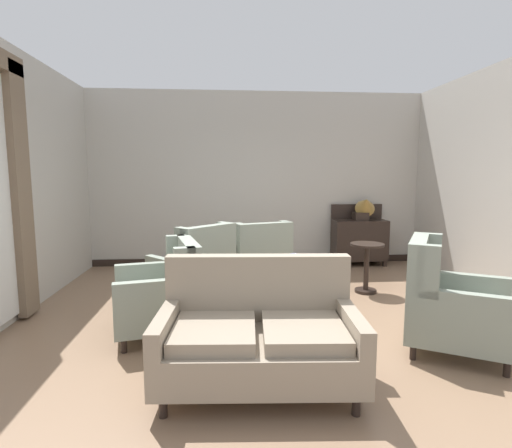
# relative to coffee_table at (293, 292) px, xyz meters

# --- Properties ---
(ground) EXTENTS (9.19, 9.19, 0.00)m
(ground) POSITION_rel_coffee_table_xyz_m (-0.11, -0.20, -0.38)
(ground) COLOR #896B51
(wall_back) EXTENTS (6.14, 0.08, 3.07)m
(wall_back) POSITION_rel_coffee_table_xyz_m (-0.11, 3.08, 1.16)
(wall_back) COLOR #BCB7AD
(wall_back) RESTS_ON ground
(wall_left) EXTENTS (0.08, 4.60, 3.07)m
(wall_left) POSITION_rel_coffee_table_xyz_m (-3.10, 0.78, 1.16)
(wall_left) COLOR #BCB7AD
(wall_left) RESTS_ON ground
(wall_right) EXTENTS (0.08, 4.60, 3.07)m
(wall_right) POSITION_rel_coffee_table_xyz_m (2.88, 0.78, 1.16)
(wall_right) COLOR #BCB7AD
(wall_right) RESTS_ON ground
(baseboard_back) EXTENTS (5.98, 0.03, 0.12)m
(baseboard_back) POSITION_rel_coffee_table_xyz_m (-0.11, 3.02, -0.32)
(baseboard_back) COLOR black
(baseboard_back) RESTS_ON ground
(coffee_table) EXTENTS (0.82, 0.82, 0.47)m
(coffee_table) POSITION_rel_coffee_table_xyz_m (0.00, 0.00, 0.00)
(coffee_table) COLOR black
(coffee_table) RESTS_ON ground
(porcelain_vase) EXTENTS (0.14, 0.14, 0.32)m
(porcelain_vase) POSITION_rel_coffee_table_xyz_m (0.00, -0.01, 0.23)
(porcelain_vase) COLOR #384C93
(porcelain_vase) RESTS_ON coffee_table
(settee) EXTENTS (1.57, 0.95, 0.97)m
(settee) POSITION_rel_coffee_table_xyz_m (-0.47, -1.17, 0.02)
(settee) COLOR gray
(settee) RESTS_ON ground
(armchair_back_corner) EXTENTS (0.98, 1.02, 0.96)m
(armchair_back_corner) POSITION_rel_coffee_table_xyz_m (-1.35, -0.08, 0.04)
(armchair_back_corner) COLOR gray
(armchair_back_corner) RESTS_ON ground
(armchair_far_left) EXTENTS (1.16, 1.17, 1.02)m
(armchair_far_left) POSITION_rel_coffee_table_xyz_m (-1.09, 0.85, 0.05)
(armchair_far_left) COLOR gray
(armchair_far_left) RESTS_ON ground
(armchair_beside_settee) EXTENTS (0.98, 0.98, 0.98)m
(armchair_beside_settee) POSITION_rel_coffee_table_xyz_m (-0.25, 1.43, 0.05)
(armchair_beside_settee) COLOR gray
(armchair_beside_settee) RESTS_ON ground
(armchair_near_sideboard) EXTENTS (1.16, 1.13, 1.05)m
(armchair_near_sideboard) POSITION_rel_coffee_table_xyz_m (1.33, -0.72, 0.06)
(armchair_near_sideboard) COLOR gray
(armchair_near_sideboard) RESTS_ON ground
(side_table) EXTENTS (0.46, 0.46, 0.69)m
(side_table) POSITION_rel_coffee_table_xyz_m (1.23, 1.13, 0.03)
(side_table) COLOR black
(side_table) RESTS_ON ground
(sideboard) EXTENTS (0.94, 0.43, 1.08)m
(sideboard) POSITION_rel_coffee_table_xyz_m (1.69, 2.79, 0.09)
(sideboard) COLOR black
(sideboard) RESTS_ON ground
(gramophone) EXTENTS (0.44, 0.52, 0.52)m
(gramophone) POSITION_rel_coffee_table_xyz_m (1.74, 2.69, 0.69)
(gramophone) COLOR black
(gramophone) RESTS_ON sideboard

